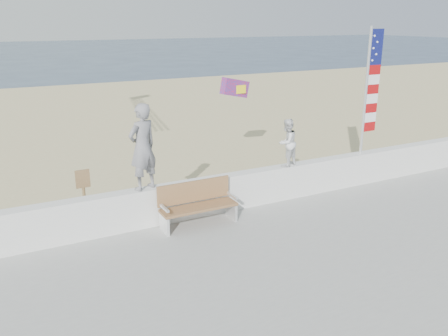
{
  "coord_description": "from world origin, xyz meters",
  "views": [
    {
      "loc": [
        -4.79,
        -7.77,
        4.75
      ],
      "look_at": [
        0.2,
        1.8,
        1.35
      ],
      "focal_mm": 38.0,
      "sensor_mm": 36.0,
      "label": 1
    }
  ],
  "objects": [
    {
      "name": "parafoil_kite",
      "position": [
        2.55,
        5.51,
        2.65
      ],
      "size": [
        1.06,
        0.44,
        0.71
      ],
      "color": "red",
      "rests_on": "ground"
    },
    {
      "name": "sand",
      "position": [
        0.0,
        9.0,
        0.04
      ],
      "size": [
        90.0,
        40.0,
        0.08
      ],
      "primitive_type": "cube",
      "color": "#CDBD88",
      "rests_on": "ground"
    },
    {
      "name": "sign",
      "position": [
        -2.96,
        2.62,
        0.94
      ],
      "size": [
        0.32,
        0.07,
        1.46
      ],
      "color": "olive",
      "rests_on": "sand"
    },
    {
      "name": "flag",
      "position": [
        4.84,
        2.0,
        2.99
      ],
      "size": [
        0.5,
        0.08,
        3.5
      ],
      "color": "white",
      "rests_on": "seawall"
    },
    {
      "name": "bench",
      "position": [
        -0.63,
        1.55,
        0.69
      ],
      "size": [
        1.8,
        0.57,
        1.0
      ],
      "color": "olive",
      "rests_on": "boardwalk"
    },
    {
      "name": "ground",
      "position": [
        0.0,
        0.0,
        0.0
      ],
      "size": [
        220.0,
        220.0,
        0.0
      ],
      "primitive_type": "plane",
      "color": "#283B51",
      "rests_on": "ground"
    },
    {
      "name": "adult",
      "position": [
        -1.72,
        2.0,
        2.06
      ],
      "size": [
        0.83,
        0.7,
        1.95
      ],
      "primitive_type": "imported",
      "rotation": [
        0.0,
        0.0,
        3.52
      ],
      "color": "gray",
      "rests_on": "seawall"
    },
    {
      "name": "child",
      "position": [
        2.14,
        2.0,
        1.7
      ],
      "size": [
        0.73,
        0.65,
        1.24
      ],
      "primitive_type": "imported",
      "rotation": [
        0.0,
        0.0,
        3.5
      ],
      "color": "silver",
      "rests_on": "seawall"
    },
    {
      "name": "seawall",
      "position": [
        0.0,
        2.0,
        0.63
      ],
      "size": [
        30.0,
        0.35,
        0.9
      ],
      "primitive_type": "cube",
      "color": "silver",
      "rests_on": "boardwalk"
    }
  ]
}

